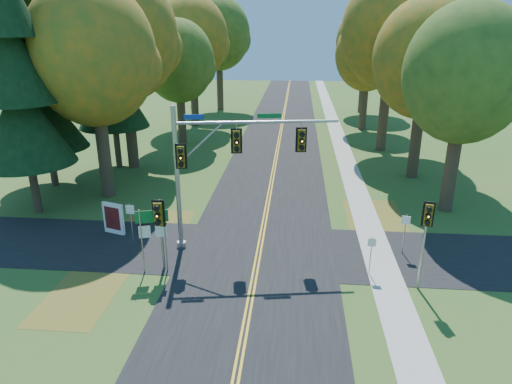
# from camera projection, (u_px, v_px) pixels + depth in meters

# --- Properties ---
(ground) EXTENTS (160.00, 160.00, 0.00)m
(ground) POSITION_uv_depth(u_px,v_px,m) (256.00, 269.00, 22.34)
(ground) COLOR #2F581F
(ground) RESTS_ON ground
(road_main) EXTENTS (8.00, 160.00, 0.02)m
(road_main) POSITION_uv_depth(u_px,v_px,m) (256.00, 269.00, 22.34)
(road_main) COLOR black
(road_main) RESTS_ON ground
(road_cross) EXTENTS (60.00, 6.00, 0.02)m
(road_cross) POSITION_uv_depth(u_px,v_px,m) (259.00, 250.00, 24.21)
(road_cross) COLOR black
(road_cross) RESTS_ON ground
(centerline_left) EXTENTS (0.10, 160.00, 0.01)m
(centerline_left) POSITION_uv_depth(u_px,v_px,m) (254.00, 269.00, 22.34)
(centerline_left) COLOR gold
(centerline_left) RESTS_ON road_main
(centerline_right) EXTENTS (0.10, 160.00, 0.01)m
(centerline_right) POSITION_uv_depth(u_px,v_px,m) (258.00, 269.00, 22.32)
(centerline_right) COLOR gold
(centerline_right) RESTS_ON road_main
(sidewalk_east) EXTENTS (1.60, 160.00, 0.06)m
(sidewalk_east) POSITION_uv_depth(u_px,v_px,m) (385.00, 275.00, 21.80)
(sidewalk_east) COLOR #9E998E
(sidewalk_east) RESTS_ON ground
(leaf_patch_w_near) EXTENTS (4.00, 6.00, 0.00)m
(leaf_patch_w_near) POSITION_uv_depth(u_px,v_px,m) (151.00, 230.00, 26.63)
(leaf_patch_w_near) COLOR brown
(leaf_patch_w_near) RESTS_ON ground
(leaf_patch_e) EXTENTS (3.50, 8.00, 0.00)m
(leaf_patch_e) POSITION_uv_depth(u_px,v_px,m) (377.00, 224.00, 27.37)
(leaf_patch_e) COLOR brown
(leaf_patch_e) RESTS_ON ground
(leaf_patch_w_far) EXTENTS (3.00, 5.00, 0.00)m
(leaf_patch_w_far) POSITION_uv_depth(u_px,v_px,m) (81.00, 295.00, 20.17)
(leaf_patch_w_far) COLOR brown
(leaf_patch_w_far) RESTS_ON ground
(tree_w_a) EXTENTS (8.00, 8.00, 14.15)m
(tree_w_a) POSITION_uv_depth(u_px,v_px,m) (94.00, 55.00, 28.77)
(tree_w_a) COLOR #38281C
(tree_w_a) RESTS_ON ground
(tree_e_a) EXTENTS (7.20, 7.20, 12.73)m
(tree_e_a) POSITION_uv_depth(u_px,v_px,m) (466.00, 74.00, 26.61)
(tree_e_a) COLOR #38281C
(tree_e_a) RESTS_ON ground
(tree_w_b) EXTENTS (8.60, 8.60, 15.38)m
(tree_w_b) POSITION_uv_depth(u_px,v_px,m) (123.00, 37.00, 34.97)
(tree_w_b) COLOR #38281C
(tree_w_b) RESTS_ON ground
(tree_e_b) EXTENTS (7.60, 7.60, 13.33)m
(tree_e_b) POSITION_uv_depth(u_px,v_px,m) (427.00, 59.00, 32.89)
(tree_e_b) COLOR #38281C
(tree_e_b) RESTS_ON ground
(tree_w_c) EXTENTS (6.80, 6.80, 11.91)m
(tree_w_c) POSITION_uv_depth(u_px,v_px,m) (179.00, 62.00, 43.27)
(tree_w_c) COLOR #38281C
(tree_w_c) RESTS_ON ground
(tree_e_c) EXTENTS (8.80, 8.80, 15.79)m
(tree_e_c) POSITION_uv_depth(u_px,v_px,m) (392.00, 32.00, 39.95)
(tree_e_c) COLOR #38281C
(tree_e_c) RESTS_ON ground
(tree_w_d) EXTENTS (8.20, 8.20, 14.56)m
(tree_w_d) POSITION_uv_depth(u_px,v_px,m) (193.00, 39.00, 50.83)
(tree_w_d) COLOR #38281C
(tree_w_d) RESTS_ON ground
(tree_e_d) EXTENTS (7.00, 7.00, 12.32)m
(tree_e_d) POSITION_uv_depth(u_px,v_px,m) (368.00, 54.00, 49.42)
(tree_e_d) COLOR #38281C
(tree_e_d) RESTS_ON ground
(tree_w_e) EXTENTS (8.40, 8.40, 14.97)m
(tree_w_e) POSITION_uv_depth(u_px,v_px,m) (219.00, 34.00, 60.81)
(tree_w_e) COLOR #38281C
(tree_w_e) RESTS_ON ground
(tree_e_e) EXTENTS (7.80, 7.80, 13.74)m
(tree_e_e) POSITION_uv_depth(u_px,v_px,m) (367.00, 42.00, 59.00)
(tree_e_e) COLOR #38281C
(tree_e_e) RESTS_ON ground
(pine_a) EXTENTS (5.60, 5.60, 19.48)m
(pine_a) POSITION_uv_depth(u_px,v_px,m) (13.00, 64.00, 26.00)
(pine_a) COLOR #38281C
(pine_a) RESTS_ON ground
(pine_b) EXTENTS (5.60, 5.60, 17.31)m
(pine_b) POSITION_uv_depth(u_px,v_px,m) (38.00, 73.00, 31.16)
(pine_b) COLOR #38281C
(pine_b) RESTS_ON ground
(pine_c) EXTENTS (5.60, 5.60, 20.56)m
(pine_c) POSITION_uv_depth(u_px,v_px,m) (107.00, 46.00, 35.05)
(pine_c) COLOR #38281C
(pine_c) RESTS_ON ground
(traffic_mast) EXTENTS (8.30, 1.86, 7.61)m
(traffic_mast) POSITION_uv_depth(u_px,v_px,m) (217.00, 159.00, 22.97)
(traffic_mast) COLOR #93979B
(traffic_mast) RESTS_ON ground
(east_signal_pole) EXTENTS (0.49, 0.58, 4.29)m
(east_signal_pole) POSITION_uv_depth(u_px,v_px,m) (427.00, 224.00, 19.48)
(east_signal_pole) COLOR #95989D
(east_signal_pole) RESTS_ON ground
(ped_signal_pole) EXTENTS (0.58, 0.67, 3.69)m
(ped_signal_pole) POSITION_uv_depth(u_px,v_px,m) (159.00, 219.00, 21.29)
(ped_signal_pole) COLOR gray
(ped_signal_pole) RESTS_ON ground
(route_sign_cluster) EXTENTS (1.49, 0.43, 3.27)m
(route_sign_cluster) POSITION_uv_depth(u_px,v_px,m) (153.00, 228.00, 21.37)
(route_sign_cluster) COLOR gray
(route_sign_cluster) RESTS_ON ground
(info_kiosk) EXTENTS (1.32, 0.60, 1.85)m
(info_kiosk) POSITION_uv_depth(u_px,v_px,m) (114.00, 219.00, 25.88)
(info_kiosk) COLOR white
(info_kiosk) RESTS_ON ground
(reg_sign_e_north) EXTENTS (0.42, 0.11, 2.20)m
(reg_sign_e_north) POSITION_uv_depth(u_px,v_px,m) (405.00, 227.00, 23.39)
(reg_sign_e_north) COLOR gray
(reg_sign_e_north) RESTS_ON ground
(reg_sign_e_south) EXTENTS (0.38, 0.06, 2.00)m
(reg_sign_e_south) POSITION_uv_depth(u_px,v_px,m) (371.00, 249.00, 21.40)
(reg_sign_e_south) COLOR gray
(reg_sign_e_south) RESTS_ON ground
(reg_sign_w) EXTENTS (0.47, 0.08, 2.44)m
(reg_sign_w) POSITION_uv_depth(u_px,v_px,m) (131.00, 217.00, 24.20)
(reg_sign_w) COLOR gray
(reg_sign_w) RESTS_ON ground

